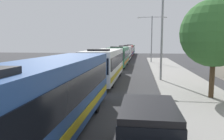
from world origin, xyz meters
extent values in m
cube|color=#284C8C|center=(-1.30, 9.98, 1.70)|extent=(2.50, 12.14, 2.70)
cube|color=black|center=(-0.03, 9.98, 2.05)|extent=(0.04, 11.17, 1.00)
cube|color=black|center=(-2.57, 9.98, 2.05)|extent=(0.04, 11.17, 1.00)
cube|color=gold|center=(-0.02, 9.98, 0.90)|extent=(0.03, 11.53, 0.36)
cylinder|color=black|center=(-0.20, 13.32, 0.50)|extent=(0.28, 1.00, 1.00)
cylinder|color=black|center=(-2.40, 13.32, 0.50)|extent=(0.28, 1.00, 1.00)
cube|color=silver|center=(-1.30, 23.07, 1.70)|extent=(2.50, 10.90, 2.70)
cube|color=black|center=(-0.03, 23.07, 2.05)|extent=(0.04, 10.03, 1.00)
cube|color=black|center=(-2.57, 23.07, 2.05)|extent=(0.04, 10.03, 1.00)
cube|color=black|center=(-1.30, 17.60, 2.00)|extent=(2.30, 0.04, 1.20)
cube|color=gold|center=(-0.02, 23.07, 0.90)|extent=(0.03, 10.36, 0.36)
cube|color=black|center=(-1.30, 19.80, 3.13)|extent=(1.75, 0.90, 0.16)
cylinder|color=black|center=(-0.20, 19.69, 0.50)|extent=(0.28, 1.00, 1.00)
cylinder|color=black|center=(-2.40, 19.69, 0.50)|extent=(0.28, 1.00, 1.00)
cylinder|color=black|center=(-0.20, 26.07, 0.50)|extent=(0.28, 1.00, 1.00)
cylinder|color=black|center=(-2.40, 26.07, 0.50)|extent=(0.28, 1.00, 1.00)
cube|color=#33724C|center=(-1.30, 36.19, 1.70)|extent=(2.50, 10.57, 2.70)
cube|color=black|center=(-0.03, 36.19, 2.05)|extent=(0.04, 9.72, 1.00)
cube|color=black|center=(-2.57, 36.19, 2.05)|extent=(0.04, 9.72, 1.00)
cube|color=black|center=(-1.30, 30.88, 2.00)|extent=(2.30, 0.04, 1.20)
cube|color=orange|center=(-0.02, 36.19, 0.90)|extent=(0.03, 10.04, 0.36)
cube|color=black|center=(-1.30, 33.02, 3.13)|extent=(1.75, 0.90, 0.16)
cylinder|color=black|center=(-0.20, 32.91, 0.50)|extent=(0.28, 1.00, 1.00)
cylinder|color=black|center=(-2.40, 32.91, 0.50)|extent=(0.28, 1.00, 1.00)
cylinder|color=black|center=(-0.20, 39.09, 0.50)|extent=(0.28, 1.00, 1.00)
cylinder|color=black|center=(-2.40, 39.09, 0.50)|extent=(0.28, 1.00, 1.00)
cube|color=silver|center=(-1.30, 48.61, 1.70)|extent=(2.50, 11.31, 2.70)
cube|color=black|center=(-0.03, 48.61, 2.05)|extent=(0.04, 10.40, 1.00)
cube|color=black|center=(-2.57, 48.61, 2.05)|extent=(0.04, 10.40, 1.00)
cube|color=black|center=(-1.30, 42.94, 2.00)|extent=(2.30, 0.04, 1.20)
cube|color=black|center=(-0.02, 48.61, 0.90)|extent=(0.03, 10.74, 0.36)
cube|color=black|center=(-1.30, 45.22, 3.13)|extent=(1.75, 0.90, 0.16)
cylinder|color=black|center=(-0.20, 45.11, 0.50)|extent=(0.28, 1.00, 1.00)
cylinder|color=black|center=(-2.40, 45.11, 0.50)|extent=(0.28, 1.00, 1.00)
cylinder|color=black|center=(-0.20, 51.72, 0.50)|extent=(0.28, 1.00, 1.00)
cylinder|color=black|center=(-2.40, 51.72, 0.50)|extent=(0.28, 1.00, 1.00)
cube|color=maroon|center=(-1.30, 61.35, 1.70)|extent=(2.50, 12.13, 2.70)
cube|color=black|center=(-0.03, 61.35, 2.05)|extent=(0.04, 11.16, 1.00)
cube|color=black|center=(-2.57, 61.35, 2.05)|extent=(0.04, 11.16, 1.00)
cube|color=black|center=(-1.30, 55.26, 2.00)|extent=(2.30, 0.04, 1.20)
cube|color=navy|center=(-0.02, 61.35, 0.90)|extent=(0.03, 11.52, 0.36)
cube|color=black|center=(-1.30, 57.71, 3.13)|extent=(1.75, 0.90, 0.16)
cylinder|color=black|center=(-0.20, 57.59, 0.50)|extent=(0.28, 1.00, 1.00)
cylinder|color=black|center=(-2.40, 57.59, 0.50)|extent=(0.28, 1.00, 1.00)
cylinder|color=black|center=(-0.20, 64.68, 0.50)|extent=(0.28, 1.00, 1.00)
cylinder|color=black|center=(-2.40, 64.68, 0.50)|extent=(0.28, 1.00, 1.00)
cube|color=#33724C|center=(-1.30, 74.59, 1.70)|extent=(2.50, 11.93, 2.70)
cube|color=black|center=(-0.03, 74.59, 2.05)|extent=(0.04, 10.98, 1.00)
cube|color=black|center=(-2.57, 74.59, 2.05)|extent=(0.04, 10.98, 1.00)
cube|color=black|center=(-1.30, 68.60, 2.00)|extent=(2.30, 0.04, 1.20)
cube|color=navy|center=(-0.02, 74.59, 0.90)|extent=(0.03, 11.34, 0.36)
cube|color=black|center=(-1.30, 71.01, 3.13)|extent=(1.75, 0.90, 0.16)
cylinder|color=black|center=(-0.20, 70.89, 0.50)|extent=(0.28, 1.00, 1.00)
cylinder|color=black|center=(-2.40, 70.89, 0.50)|extent=(0.28, 1.00, 1.00)
cylinder|color=black|center=(-0.20, 77.87, 0.50)|extent=(0.28, 1.00, 1.00)
cylinder|color=black|center=(-2.40, 77.87, 0.50)|extent=(0.28, 1.00, 1.00)
cube|color=black|center=(2.40, 8.65, 1.50)|extent=(1.62, 2.56, 0.80)
cube|color=black|center=(2.40, 8.65, 1.50)|extent=(1.66, 2.65, 0.44)
cylinder|color=black|center=(1.58, 9.87, 0.35)|extent=(0.22, 0.70, 0.70)
cylinder|color=black|center=(3.22, 9.87, 0.35)|extent=(0.22, 0.70, 0.70)
cylinder|color=gray|center=(4.10, 23.42, 4.17)|extent=(0.20, 0.20, 8.04)
cylinder|color=gray|center=(4.10, 42.93, 4.38)|extent=(0.20, 0.20, 8.46)
cylinder|color=gray|center=(2.91, 42.93, 8.41)|extent=(2.38, 0.10, 0.10)
cube|color=silver|center=(1.72, 42.93, 8.33)|extent=(0.56, 0.28, 0.16)
cylinder|color=gray|center=(5.29, 42.93, 8.41)|extent=(2.38, 0.10, 0.10)
cube|color=silver|center=(6.48, 42.93, 8.33)|extent=(0.56, 0.28, 0.16)
cylinder|color=#4C3823|center=(6.77, 16.97, 1.38)|extent=(0.32, 0.32, 2.45)
sphere|color=#387033|center=(6.77, 16.97, 4.34)|extent=(4.34, 4.34, 4.34)
camera|label=1|loc=(2.14, 2.49, 3.70)|focal=34.19mm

